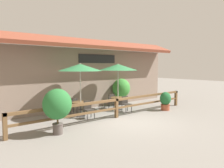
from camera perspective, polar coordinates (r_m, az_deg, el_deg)
The scene contains 14 objects.
ground_plane at distance 10.26m, azimuth 5.08°, elevation -9.79°, with size 60.00×60.00×0.00m, color gray.
building_facade at distance 13.15m, azimuth -7.65°, elevation 2.97°, with size 14.28×1.49×4.23m.
patio_railing at distance 10.86m, azimuth 1.16°, elevation -5.19°, with size 10.40×0.14×0.95m.
patio_umbrella_near at distance 11.14m, azimuth -8.32°, elevation 4.29°, with size 2.24×2.24×2.71m.
dining_table_near at distance 11.32m, azimuth -8.20°, elevation -5.39°, with size 0.88×0.88×0.74m.
chair_near_streetside at distance 10.80m, azimuth -6.15°, elevation -6.42°, with size 0.48×0.48×0.86m.
chair_near_wallside at distance 11.86m, azimuth -10.24°, elevation -5.44°, with size 0.43×0.43×0.86m.
patio_umbrella_middle at distance 12.60m, azimuth 1.59°, elevation 4.40°, with size 2.24×2.24×2.71m.
dining_table_middle at distance 12.76m, azimuth 1.57°, elevation -4.17°, with size 0.88×0.88×0.74m.
chair_middle_streetside at distance 12.26m, azimuth 3.70°, elevation -5.04°, with size 0.48×0.48×0.86m.
chair_middle_wallside at distance 13.28m, azimuth -0.55°, elevation -4.27°, with size 0.42×0.42×0.86m.
potted_plant_tall_tropical at distance 13.03m, azimuth 13.78°, elevation -4.21°, with size 0.68×0.61×1.07m.
potted_plant_small_flowering at distance 8.46m, azimuth -14.10°, elevation -5.41°, with size 1.10×0.99×1.73m.
potted_plant_corner_fern at distance 14.38m, azimuth 2.44°, elevation -1.18°, with size 1.22×1.10×1.73m.
Camera 1 is at (-7.05, -6.98, 2.59)m, focal length 35.00 mm.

